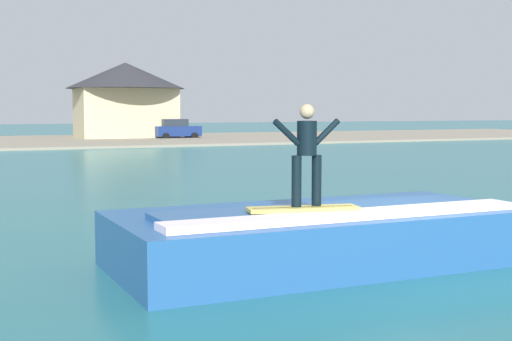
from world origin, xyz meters
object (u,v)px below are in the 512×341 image
object	(u,v)px
surfboard	(303,209)
car_far_shore	(176,129)
wave_crest	(319,236)
surfer	(307,149)
house_gabled_white	(126,92)

from	to	relation	value
surfboard	car_far_shore	world-z (taller)	car_far_shore
surfboard	car_far_shore	distance (m)	53.19
wave_crest	surfboard	world-z (taller)	surfboard
surfer	surfboard	bearing A→B (deg)	-150.52
car_far_shore	house_gabled_white	xyz separation A→B (m)	(-3.90, 2.65, 3.31)
surfer	house_gabled_white	xyz separation A→B (m)	(10.88, 53.66, 2.21)
wave_crest	surfer	world-z (taller)	surfer
wave_crest	surfer	size ratio (longest dim) A/B	4.28
wave_crest	surfboard	distance (m)	1.09
wave_crest	house_gabled_white	xyz separation A→B (m)	(10.30, 53.09, 3.76)
house_gabled_white	surfer	bearing A→B (deg)	-101.46
house_gabled_white	surfboard	bearing A→B (deg)	-101.55
wave_crest	surfboard	size ratio (longest dim) A/B	3.80
surfboard	surfer	distance (m)	0.96
wave_crest	surfer	distance (m)	1.74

